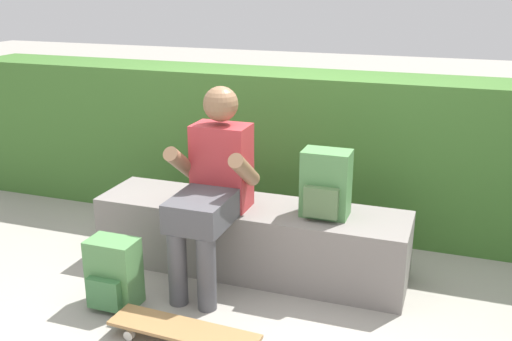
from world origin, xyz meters
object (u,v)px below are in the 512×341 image
person_skater (213,183)px  skateboard_near_person (184,331)px  backpack_on_bench (326,185)px  bench_main (250,237)px  backpack_on_ground (113,274)px

person_skater → skateboard_near_person: (0.12, -0.67, -0.57)m
person_skater → backpack_on_bench: person_skater is taller
backpack_on_bench → bench_main: bearing=178.9°
bench_main → backpack_on_bench: 0.63m
backpack_on_ground → person_skater: bearing=46.6°
person_skater → backpack_on_ground: person_skater is taller
person_skater → backpack_on_ground: size_ratio=2.98×
bench_main → skateboard_near_person: (-0.04, -0.89, -0.15)m
bench_main → backpack_on_bench: size_ratio=4.93×
bench_main → backpack_on_bench: bearing=-1.1°
backpack_on_bench → person_skater: bearing=-161.8°
skateboard_near_person → backpack_on_bench: bearing=59.4°
backpack_on_ground → backpack_on_bench: bearing=31.9°
skateboard_near_person → backpack_on_bench: (0.52, 0.88, 0.56)m
skateboard_near_person → backpack_on_ground: 0.60m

